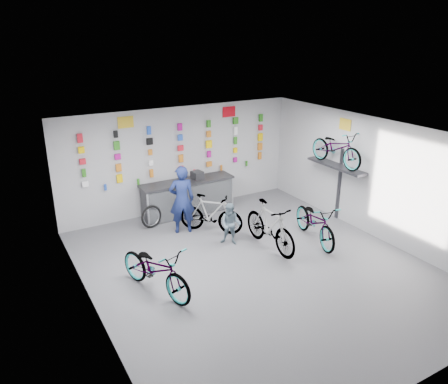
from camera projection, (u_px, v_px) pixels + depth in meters
floor at (257, 268)px, 9.68m from camera, size 8.00×8.00×0.00m
ceiling at (261, 135)px, 8.64m from camera, size 8.00×8.00×0.00m
wall_back at (180, 159)px, 12.41m from camera, size 7.00×0.00×7.00m
wall_front at (424, 302)px, 5.91m from camera, size 7.00×0.00×7.00m
wall_left at (91, 243)px, 7.53m from camera, size 0.00×8.00×8.00m
wall_right at (376, 179)px, 10.79m from camera, size 0.00×8.00×8.00m
counter at (188, 198)px, 12.39m from camera, size 2.70×0.66×1.00m
merch_wall at (182, 149)px, 12.26m from camera, size 5.55×0.08×1.56m
wall_bracket at (337, 169)px, 11.70m from camera, size 0.39×1.90×2.00m
sign_left at (126, 122)px, 11.28m from camera, size 0.42×0.02×0.30m
sign_right at (229, 112)px, 12.72m from camera, size 0.42×0.02×0.30m
sign_side at (345, 124)px, 11.36m from camera, size 0.02×0.40×0.30m
bike_left at (156, 269)px, 8.63m from camera, size 1.30×2.10×1.04m
bike_center at (270, 226)px, 10.38m from camera, size 0.57×1.93×1.15m
bike_right at (315, 221)px, 10.78m from camera, size 1.12×2.07×1.03m
bike_service at (211, 214)px, 11.25m from camera, size 1.53×1.56×1.03m
bike_wall at (336, 148)px, 11.46m from camera, size 0.63×1.80×0.95m
clerk at (182, 200)px, 11.13m from camera, size 0.75×0.59×1.80m
customer at (231, 224)px, 10.61m from camera, size 0.65×0.64×1.05m
spare_wheel at (151, 217)px, 11.57m from camera, size 0.63×0.26×0.62m
register at (197, 175)px, 12.33m from camera, size 0.32×0.34×0.22m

